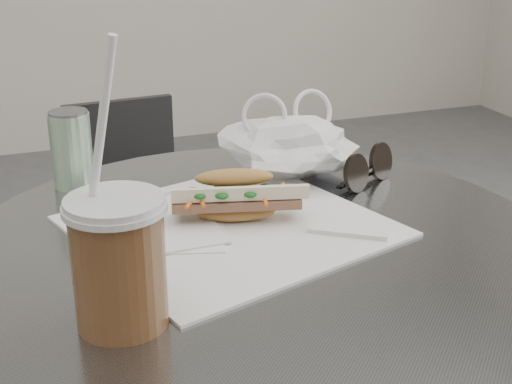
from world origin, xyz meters
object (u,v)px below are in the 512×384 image
object	(u,v)px
banh_mi	(235,196)
drink_can	(71,149)
sunglasses	(367,170)
chair_far	(141,253)
iced_coffee	(119,260)

from	to	relation	value
banh_mi	drink_can	bearing A→B (deg)	145.63
sunglasses	drink_can	bearing A→B (deg)	130.37
sunglasses	drink_can	size ratio (longest dim) A/B	1.05
chair_far	banh_mi	bearing A→B (deg)	83.81
chair_far	drink_can	size ratio (longest dim) A/B	5.93
chair_far	banh_mi	xyz separation A→B (m)	(-0.02, -0.83, 0.47)
chair_far	iced_coffee	size ratio (longest dim) A/B	2.36
banh_mi	drink_can	size ratio (longest dim) A/B	1.90
iced_coffee	drink_can	xyz separation A→B (m)	(0.00, 0.40, -0.01)
iced_coffee	sunglasses	bearing A→B (deg)	32.14
sunglasses	iced_coffee	bearing A→B (deg)	-178.13
drink_can	sunglasses	bearing A→B (deg)	-19.36
banh_mi	iced_coffee	distance (m)	0.27
banh_mi	iced_coffee	xyz separation A→B (m)	(-0.18, -0.19, 0.03)
iced_coffee	drink_can	size ratio (longest dim) A/B	2.51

